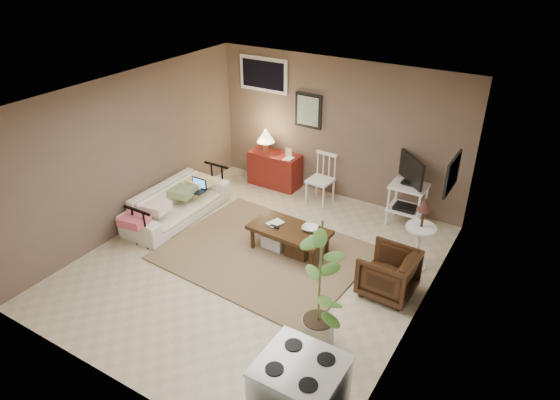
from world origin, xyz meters
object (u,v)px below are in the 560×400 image
Objects in this scene: coffee_table at (289,238)px; potted_plant at (320,281)px; armchair at (388,271)px; red_console at (274,166)px; tv_stand at (408,190)px; spindle_chair at (321,180)px; sofa at (176,198)px; side_table at (421,225)px.

potted_plant is at bearing -49.51° from coffee_table.
armchair reaches higher than coffee_table.
red_console is 1.62× the size of armchair.
armchair is at bearing -78.32° from tv_stand.
potted_plant reaches higher than coffee_table.
tv_stand is at bearing 1.07° from spindle_chair.
spindle_chair reaches higher than sofa.
tv_stand is 1.17m from side_table.
armchair is (2.90, -1.90, -0.04)m from red_console.
spindle_chair is 3.42m from potted_plant.
red_console is 0.99× the size of side_table.
tv_stand is (3.22, 1.73, 0.25)m from sofa.
coffee_table is 2.23m from red_console.
side_table is at bearing -63.49° from tv_stand.
sofa is 2.81× the size of armchair.
tv_stand is (1.50, 0.03, 0.21)m from spindle_chair.
coffee_table is 1.85m from side_table.
red_console reaches higher than spindle_chair.
armchair is at bearing -101.45° from side_table.
sofa is at bearing -151.78° from tv_stand.
armchair is at bearing 74.61° from potted_plant.
side_table is (3.74, 0.69, 0.31)m from sofa.
tv_stand is at bearing 116.51° from side_table.
coffee_table is at bearing -87.73° from sofa.
potted_plant is at bearing -112.16° from sofa.
tv_stand is at bearing -166.38° from armchair.
sofa is 1.72× the size of side_table.
sofa reaches higher than coffee_table.
side_table reaches higher than spindle_chair.
potted_plant is (1.20, -1.40, 0.63)m from coffee_table.
spindle_chair is 1.30× the size of armchair.
red_console is 0.93× the size of tv_stand.
side_table reaches higher than armchair.
red_console is at bearing 159.22° from side_table.
armchair is (1.87, -1.76, -0.07)m from spindle_chair.
red_console is 3.27m from side_table.
armchair is at bearing -90.87° from sofa.
red_console is 1.04m from spindle_chair.
tv_stand is (1.18, 1.65, 0.37)m from coffee_table.
coffee_table is at bearing -52.55° from red_console.
coffee_table is 1.75× the size of armchair.
sofa is at bearing -135.39° from spindle_chair.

